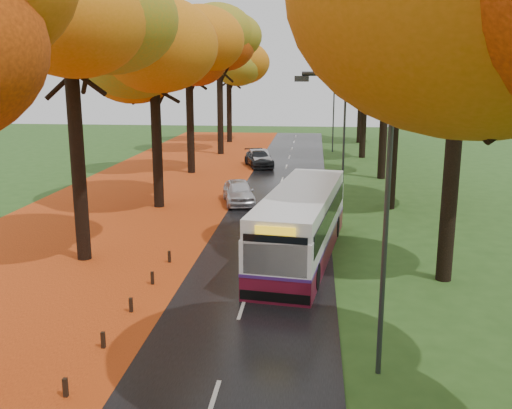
% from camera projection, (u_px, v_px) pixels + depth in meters
% --- Properties ---
extents(road, '(6.50, 90.00, 0.04)m').
position_uv_depth(road, '(271.00, 215.00, 32.30)').
color(road, black).
rests_on(road, ground).
extents(centre_line, '(0.12, 90.00, 0.01)m').
position_uv_depth(centre_line, '(271.00, 215.00, 32.30)').
color(centre_line, silver).
rests_on(centre_line, road).
extents(leaf_verge, '(12.00, 90.00, 0.02)m').
position_uv_depth(leaf_verge, '(117.00, 212.00, 33.20)').
color(leaf_verge, maroon).
rests_on(leaf_verge, ground).
extents(leaf_drift, '(0.90, 90.00, 0.01)m').
position_uv_depth(leaf_drift, '(218.00, 214.00, 32.60)').
color(leaf_drift, '#DE5616').
rests_on(leaf_drift, road).
extents(trees_left, '(9.20, 74.00, 13.88)m').
position_uv_depth(trees_left, '(151.00, 44.00, 32.86)').
color(trees_left, black).
rests_on(trees_left, ground).
extents(trees_right, '(9.30, 74.20, 13.96)m').
position_uv_depth(trees_right, '(405.00, 39.00, 31.25)').
color(trees_right, black).
rests_on(trees_right, ground).
extents(streetlamp_near, '(2.45, 0.18, 8.00)m').
position_uv_depth(streetlamp_near, '(377.00, 203.00, 14.38)').
color(streetlamp_near, '#333538').
rests_on(streetlamp_near, ground).
extents(streetlamp_mid, '(2.45, 0.18, 8.00)m').
position_uv_depth(streetlamp_mid, '(340.00, 125.00, 35.69)').
color(streetlamp_mid, '#333538').
rests_on(streetlamp_mid, ground).
extents(streetlamp_far, '(2.45, 0.18, 8.00)m').
position_uv_depth(streetlamp_far, '(331.00, 105.00, 57.01)').
color(streetlamp_far, '#333538').
rests_on(streetlamp_far, ground).
extents(bus, '(4.11, 11.49, 2.96)m').
position_uv_depth(bus, '(301.00, 222.00, 24.74)').
color(bus, '#580D1F').
rests_on(bus, road).
extents(car_white, '(2.70, 4.59, 1.46)m').
position_uv_depth(car_white, '(239.00, 192.00, 35.05)').
color(car_white, silver).
rests_on(car_white, road).
extents(car_silver, '(2.53, 4.45, 1.39)m').
position_uv_depth(car_silver, '(259.00, 158.00, 49.12)').
color(car_silver, '#A4A6AB').
rests_on(car_silver, road).
extents(car_dark, '(3.24, 5.01, 1.35)m').
position_uv_depth(car_dark, '(259.00, 159.00, 48.78)').
color(car_dark, black).
rests_on(car_dark, road).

